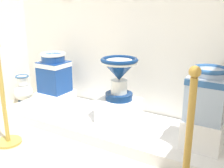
% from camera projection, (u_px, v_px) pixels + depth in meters
% --- Properties ---
extents(display_platform, '(2.69, 0.79, 0.12)m').
position_uv_depth(display_platform, '(116.00, 126.00, 2.79)').
color(display_platform, white).
rests_on(display_platform, ground_plane).
extents(plinth_block_rightmost, '(0.33, 0.40, 0.17)m').
position_uv_depth(plinth_block_rightmost, '(56.00, 98.00, 3.22)').
color(plinth_block_rightmost, white).
rests_on(plinth_block_rightmost, display_platform).
extents(antique_toilet_rightmost, '(0.32, 0.30, 0.48)m').
position_uv_depth(antique_toilet_rightmost, '(54.00, 72.00, 3.12)').
color(antique_toilet_rightmost, navy).
rests_on(antique_toilet_rightmost, plinth_block_rightmost).
extents(plinth_block_squat_floral, '(0.39, 0.33, 0.25)m').
position_uv_depth(plinth_block_squat_floral, '(119.00, 111.00, 2.72)').
color(plinth_block_squat_floral, white).
rests_on(plinth_block_squat_floral, display_platform).
extents(antique_toilet_squat_floral, '(0.37, 0.37, 0.43)m').
position_uv_depth(antique_toilet_squat_floral, '(119.00, 72.00, 2.61)').
color(antique_toilet_squat_floral, navy).
rests_on(antique_toilet_squat_floral, plinth_block_squat_floral).
extents(plinth_block_central_ornate, '(0.32, 0.36, 0.25)m').
position_uv_depth(plinth_block_central_ornate, '(203.00, 132.00, 2.27)').
color(plinth_block_central_ornate, white).
rests_on(plinth_block_central_ornate, display_platform).
extents(antique_toilet_central_ornate, '(0.31, 0.34, 0.45)m').
position_uv_depth(antique_toilet_central_ornate, '(208.00, 92.00, 2.16)').
color(antique_toilet_central_ornate, '#A2B7D4').
rests_on(antique_toilet_central_ornate, plinth_block_central_ornate).
extents(decorative_vase_companion, '(0.26, 0.26, 0.39)m').
position_uv_depth(decorative_vase_companion, '(23.00, 91.00, 3.60)').
color(decorative_vase_companion, '#30557F').
rests_on(decorative_vase_companion, ground_plane).
extents(stanchion_post_near_left, '(0.25, 0.25, 0.98)m').
position_uv_depth(stanchion_post_near_left, '(5.00, 115.00, 2.48)').
color(stanchion_post_near_left, '#B49741').
rests_on(stanchion_post_near_left, ground_plane).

